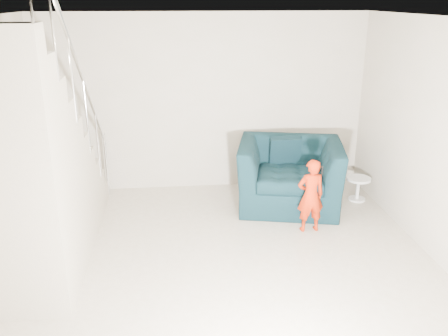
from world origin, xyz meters
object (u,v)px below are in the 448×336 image
Objects in this scene: armchair at (289,174)px; side_table at (358,185)px; toddler at (311,196)px; staircase at (34,187)px.

armchair reaches higher than side_table.
toddler is at bearing -72.29° from armchair.
armchair is 1.48× the size of toddler.
side_table is at bearing 17.79° from staircase.
staircase is at bearing 3.72° from toddler.
staircase reaches higher than armchair.
toddler is 1.36m from side_table.
side_table is (1.00, 0.88, -0.25)m from toddler.
staircase is (-4.25, -1.36, 0.71)m from side_table.
armchair is 3.47m from staircase.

